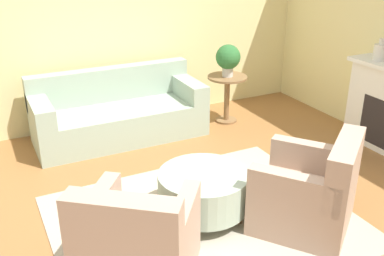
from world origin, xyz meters
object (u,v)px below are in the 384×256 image
Objects in this scene: ottoman_table at (203,190)px; vase_mantel_near at (381,52)px; armchair_right at (310,194)px; armchair_left at (137,245)px; potted_plant_on_side_table at (228,58)px; side_table at (227,91)px; couch at (119,114)px.

vase_mantel_near is at bearing 12.13° from ottoman_table.
armchair_right is 1.35× the size of ottoman_table.
vase_mantel_near reaches higher than armchair_left.
potted_plant_on_side_table reaches higher than armchair_right.
side_table is 2.13m from vase_mantel_near.
side_table is at bearing 0.00° from potted_plant_on_side_table.
armchair_left is 4.00m from vase_mantel_near.
vase_mantel_near is at bearing 17.67° from armchair_left.
potted_plant_on_side_table reaches higher than armchair_left.
potted_plant_on_side_table is at bearing 0.00° from side_table.
armchair_right is 1.70× the size of side_table.
vase_mantel_near is at bearing -46.98° from potted_plant_on_side_table.
armchair_left is 3.60m from potted_plant_on_side_table.
potted_plant_on_side_table is (2.36, 2.64, 0.61)m from armchair_left.
side_table is 2.55× the size of vase_mantel_near.
side_table is 1.51× the size of potted_plant_on_side_table.
vase_mantel_near is at bearing -46.98° from side_table.
ottoman_table is at bearing -125.58° from potted_plant_on_side_table.
armchair_left is at bearing -162.33° from vase_mantel_near.
couch is 2.24m from ottoman_table.
side_table is at bearing -6.31° from couch.
armchair_left is 1.70× the size of side_table.
armchair_right reaches higher than couch.
side_table is 0.49m from potted_plant_on_side_table.
armchair_left is at bearing -131.83° from side_table.
vase_mantel_near reaches higher than couch.
side_table is (2.36, 2.64, 0.12)m from armchair_left.
armchair_right is (1.71, 0.00, 0.00)m from armchair_left.
vase_mantel_near reaches higher than potted_plant_on_side_table.
armchair_right is 2.57× the size of potted_plant_on_side_table.
armchair_right is 2.79m from potted_plant_on_side_table.
armchair_left is 3.55m from side_table.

